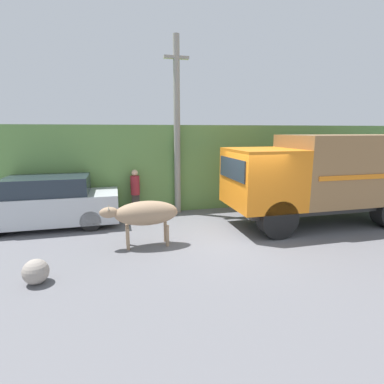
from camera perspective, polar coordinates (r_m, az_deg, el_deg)
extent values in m
plane|color=slate|center=(9.17, 8.52, -8.55)|extent=(60.00, 60.00, 0.00)
cube|color=#608C47|center=(14.66, -0.79, 5.90)|extent=(32.00, 5.73, 3.35)
cube|color=#B2BCAD|center=(12.99, -19.64, 4.02)|extent=(4.88, 2.40, 3.15)
cube|color=#4C4742|center=(12.89, -20.15, 11.32)|extent=(5.18, 2.70, 0.16)
cube|color=#2D2D2D|center=(11.17, 23.51, -2.13)|extent=(6.10, 1.84, 0.18)
cube|color=orange|center=(9.73, 13.10, 2.64)|extent=(1.99, 2.30, 1.82)
cube|color=#232D38|center=(9.27, 7.59, 4.45)|extent=(0.04, 1.96, 0.64)
cube|color=olive|center=(11.60, 27.90, 4.04)|extent=(4.64, 2.30, 2.24)
cube|color=orange|center=(10.79, 31.95, 2.55)|extent=(4.18, 0.03, 0.14)
cylinder|color=black|center=(9.25, 15.88, -4.90)|extent=(1.16, 0.51, 1.16)
ellipsoid|color=#9E7F60|center=(8.27, -8.64, -3.98)|extent=(1.72, 0.67, 0.67)
ellipsoid|color=#9E7F60|center=(8.22, -15.54, -3.78)|extent=(0.50, 0.29, 0.29)
cone|color=#B7AD93|center=(8.07, -15.61, -3.00)|extent=(0.06, 0.06, 0.11)
cone|color=#B7AD93|center=(8.29, -15.58, -2.60)|extent=(0.06, 0.06, 0.11)
cylinder|color=#9E7F60|center=(8.26, -12.11, -8.78)|extent=(0.09, 0.09, 0.60)
cylinder|color=#9E7F60|center=(8.61, -12.22, -7.93)|extent=(0.09, 0.09, 0.60)
cylinder|color=#9E7F60|center=(8.35, -4.69, -8.31)|extent=(0.09, 0.09, 0.60)
cylinder|color=#9E7F60|center=(8.70, -5.11, -7.50)|extent=(0.09, 0.09, 0.60)
cube|color=silver|center=(10.94, -26.06, -2.78)|extent=(4.62, 1.70, 0.93)
cube|color=#232D38|center=(10.77, -25.81, 1.13)|extent=(2.54, 1.57, 0.58)
cylinder|color=black|center=(10.12, -18.72, -5.14)|extent=(0.66, 0.27, 0.66)
cube|color=#38332D|center=(11.41, -10.64, -2.45)|extent=(0.29, 0.19, 0.81)
cylinder|color=maroon|center=(11.26, -10.79, 1.27)|extent=(0.34, 0.34, 0.70)
sphere|color=#DBB28E|center=(11.18, -10.88, 3.62)|extent=(0.23, 0.23, 0.23)
cylinder|color=gray|center=(11.34, -2.87, 12.05)|extent=(0.24, 0.24, 6.46)
cube|color=gray|center=(11.62, -3.01, 24.24)|extent=(0.90, 0.19, 0.10)
sphere|color=gray|center=(7.22, -27.62, -13.29)|extent=(0.53, 0.53, 0.53)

